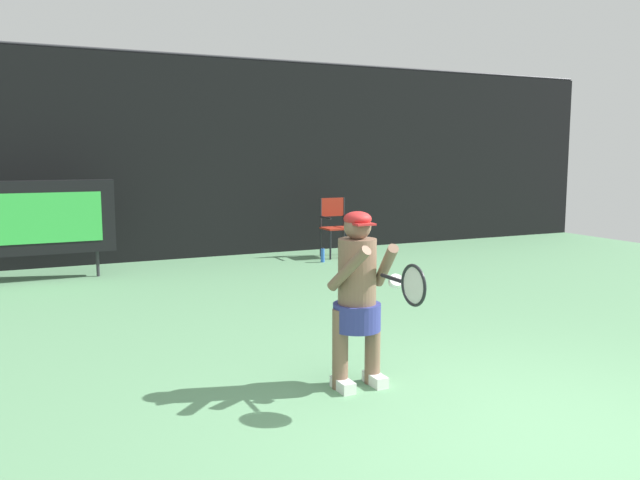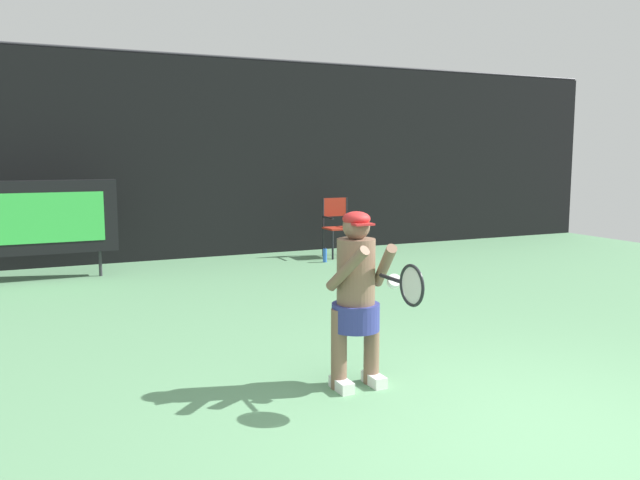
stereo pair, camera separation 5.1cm
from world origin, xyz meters
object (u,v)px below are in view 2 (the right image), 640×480
object	(u,v)px
umpire_chair	(338,223)
water_bottle	(325,255)
tennis_player	(357,293)
scoreboard	(40,218)
tennis_racket	(410,285)

from	to	relation	value
umpire_chair	water_bottle	bearing A→B (deg)	-136.10
umpire_chair	tennis_player	world-z (taller)	tennis_player
scoreboard	umpire_chair	xyz separation A→B (m)	(5.05, 0.19, -0.33)
scoreboard	umpire_chair	size ratio (longest dim) A/B	2.04
umpire_chair	water_bottle	distance (m)	0.84
tennis_player	tennis_racket	bearing A→B (deg)	-78.73
umpire_chair	water_bottle	xyz separation A→B (m)	(-0.49, -0.47, -0.50)
tennis_player	tennis_racket	size ratio (longest dim) A/B	2.39
scoreboard	umpire_chair	world-z (taller)	scoreboard
water_bottle	umpire_chair	bearing A→B (deg)	43.90
tennis_player	umpire_chair	bearing A→B (deg)	64.88
scoreboard	tennis_racket	world-z (taller)	scoreboard
water_bottle	tennis_racket	xyz separation A→B (m)	(-2.27, -6.28, 0.82)
water_bottle	tennis_racket	distance (m)	6.73
tennis_racket	water_bottle	bearing A→B (deg)	80.20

